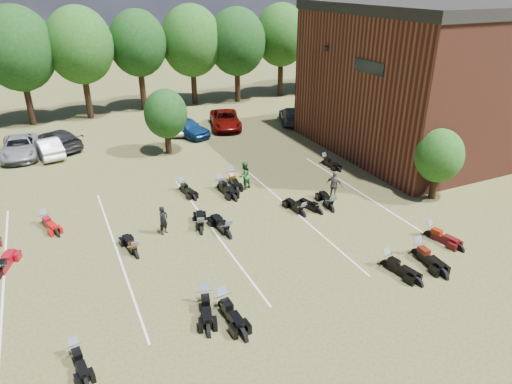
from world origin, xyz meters
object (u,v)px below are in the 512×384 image
person_black (163,220)px  motorcycle_7 (0,278)px  person_grey (334,185)px  motorcycle_0 (77,357)px  car_4 (186,127)px  person_green (244,176)px  motorcycle_3 (205,304)px

person_black → motorcycle_7: 7.81m
person_black → person_grey: 10.44m
person_grey → motorcycle_0: (-15.50, -7.00, -0.88)m
car_4 → person_grey: 16.11m
motorcycle_0 → person_green: bearing=36.7°
car_4 → motorcycle_3: size_ratio=1.93×
car_4 → person_green: bearing=-113.0°
person_grey → motorcycle_7: bearing=57.2°
person_grey → motorcycle_7: 18.20m
motorcycle_3 → motorcycle_0: bearing=-155.4°
person_green → motorcycle_7: (-13.80, -4.14, -0.91)m
person_black → person_green: size_ratio=0.86×
motorcycle_7 → person_grey: bearing=-158.4°
motorcycle_3 → motorcycle_7: (-7.79, 5.58, 0.00)m
car_4 → motorcycle_3: (-5.86, -21.61, -0.79)m
person_green → person_grey: size_ratio=1.03×
person_black → motorcycle_7: bearing=153.3°
person_green → motorcycle_7: person_green is taller
person_black → person_green: 6.94m
person_grey → motorcycle_0: person_grey is taller
car_4 → person_green: person_green is taller
person_black → motorcycle_0: bearing=-157.4°
person_green → person_black: bearing=5.5°
motorcycle_7 → person_green: bearing=-143.5°
motorcycle_0 → motorcycle_7: motorcycle_7 is taller
person_green → motorcycle_3: size_ratio=0.76×
car_4 → person_black: size_ratio=2.93×
car_4 → person_black: (-5.92, -15.27, 0.00)m
motorcycle_7 → motorcycle_0: bearing=132.4°
person_grey → motorcycle_7: person_grey is taller
car_4 → person_grey: (4.52, -15.46, 0.10)m
person_grey → motorcycle_0: bearing=79.7°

